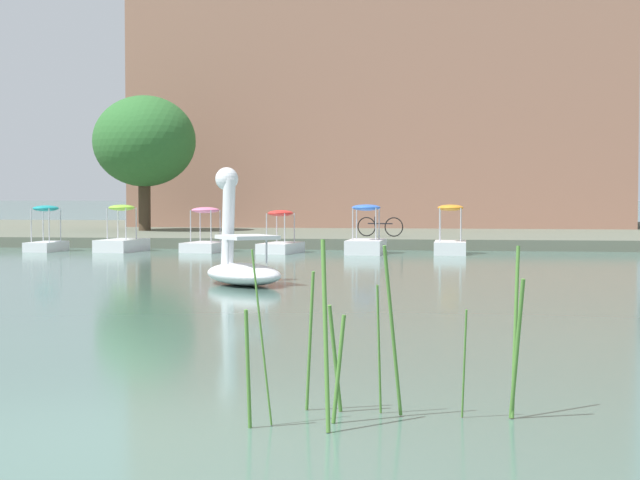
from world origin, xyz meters
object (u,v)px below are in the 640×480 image
Objects in this scene: pedal_boat_pink at (206,239)px; bicycle_parked at (380,227)px; pedal_boat_red at (281,240)px; tree_sapling_by_fence at (144,142)px; pedal_boat_orange at (450,240)px; pedal_boat_blue at (366,240)px; pedal_boat_lime at (122,240)px; swan_boat at (241,260)px; pedal_boat_teal at (46,236)px.

bicycle_parked is (5.47, 4.20, 0.30)m from pedal_boat_pink.
bicycle_parked is (2.89, 4.50, 0.32)m from pedal_boat_red.
tree_sapling_by_fence reaches higher than bicycle_parked.
pedal_boat_orange is 0.88× the size of pedal_boat_blue.
pedal_boat_blue is at bearing -42.56° from tree_sapling_by_fence.
pedal_boat_orange is 5.12m from bicycle_parked.
bicycle_parked is (8.30, 4.30, 0.34)m from pedal_boat_lime.
swan_boat is at bearing -84.07° from pedal_boat_red.
bicycle_parked is at bearing 27.38° from pedal_boat_lime.
tree_sapling_by_fence is (-12.96, 9.29, 3.68)m from pedal_boat_orange.
pedal_boat_teal is 11.77m from bicycle_parked.
pedal_boat_pink is (-2.58, 0.31, 0.02)m from pedal_boat_red.
pedal_boat_pink is (-3.82, 12.23, -0.08)m from swan_boat.
pedal_boat_orange is at bearing 70.56° from swan_boat.
swan_boat is 11.99m from pedal_boat_red.
pedal_boat_blue is 1.26× the size of pedal_boat_teal.
swan_boat is 12.81m from pedal_boat_pink.
tree_sapling_by_fence is (-10.28, 9.43, 3.70)m from pedal_boat_blue.
pedal_boat_pink is at bearing -61.60° from tree_sapling_by_fence.
pedal_boat_pink is 1.17× the size of bicycle_parked.
pedal_boat_orange is 1.15× the size of bicycle_parked.
swan_boat is 13.83m from pedal_boat_lime.
pedal_boat_pink is at bearing 2.09° from pedal_boat_lime.
pedal_boat_teal is (-2.54, -0.27, 0.11)m from pedal_boat_lime.
swan_boat is 15.00m from pedal_boat_teal.
tree_sapling_by_fence is (-7.48, 9.38, 3.72)m from pedal_boat_red.
pedal_boat_red is at bearing -51.41° from tree_sapling_by_fence.
pedal_boat_teal is at bearing -179.55° from pedal_boat_red.
pedal_boat_lime is (-2.84, -0.10, -0.03)m from pedal_boat_pink.
pedal_boat_blue is at bearing -1.11° from pedal_boat_red.
pedal_boat_red reaches higher than bicycle_parked.
tree_sapling_by_fence reaches higher than pedal_boat_pink.
swan_boat is 23.30m from tree_sapling_by_fence.
pedal_boat_orange is 10.89m from pedal_boat_lime.
pedal_boat_teal is (-9.19, 11.86, -0.01)m from swan_boat.
pedal_boat_pink is 6.90m from bicycle_parked.
pedal_boat_pink is 10.96m from tree_sapling_by_fence.
bicycle_parked is at bearing 88.78° from pedal_boat_blue.
bicycle_parked is at bearing -25.18° from tree_sapling_by_fence.
pedal_boat_blue is 2.79m from pedal_boat_red.
swan_boat reaches higher than pedal_boat_lime.
bicycle_parked is (0.10, 4.56, 0.30)m from pedal_boat_blue.
pedal_boat_red is (-5.48, -0.09, -0.04)m from pedal_boat_orange.
pedal_boat_red is at bearing 95.93° from swan_boat.
pedal_boat_teal is at bearing -92.85° from tree_sapling_by_fence.
pedal_boat_pink reaches higher than pedal_boat_red.
swan_boat reaches higher than pedal_boat_pink.
pedal_boat_blue reaches higher than pedal_boat_pink.
pedal_boat_blue is 1.06× the size of pedal_boat_red.
pedal_boat_lime is at bearing -77.29° from tree_sapling_by_fence.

